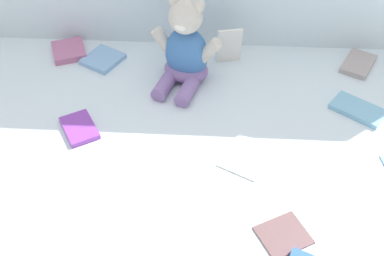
{
  "coord_description": "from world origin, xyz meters",
  "views": [
    {
      "loc": [
        0.03,
        -0.88,
        0.85
      ],
      "look_at": [
        -0.01,
        -0.1,
        0.1
      ],
      "focal_mm": 44.9,
      "sensor_mm": 36.0,
      "label": 1
    }
  ],
  "objects": [
    {
      "name": "book_case_4",
      "position": [
        0.42,
        0.09,
        0.01
      ],
      "size": [
        0.15,
        0.14,
        0.01
      ],
      "primitive_type": "cube",
      "rotation": [
        0.0,
        0.0,
        0.95
      ],
      "color": "#77B2CF",
      "rests_on": "ground_plane"
    },
    {
      "name": "ground_plane",
      "position": [
        0.0,
        0.0,
        0.0
      ],
      "size": [
        3.2,
        3.2,
        0.0
      ],
      "primitive_type": "plane",
      "color": "silver"
    },
    {
      "name": "book_case_7",
      "position": [
        0.12,
        -0.09,
        0.0
      ],
      "size": [
        0.14,
        0.15,
        0.01
      ],
      "primitive_type": "cube",
      "rotation": [
        0.0,
        0.0,
        5.81
      ],
      "color": "white",
      "rests_on": "ground_plane"
    },
    {
      "name": "teddy_bear",
      "position": [
        -0.05,
        0.21,
        0.09
      ],
      "size": [
        0.21,
        0.21,
        0.25
      ],
      "rotation": [
        0.0,
        0.0,
        -0.3
      ],
      "color": "#3F72B2",
      "rests_on": "ground_plane"
    },
    {
      "name": "book_case_1",
      "position": [
        0.19,
        -0.31,
        0.0
      ],
      "size": [
        0.13,
        0.12,
        0.01
      ],
      "primitive_type": "cube",
      "rotation": [
        0.0,
        0.0,
        5.2
      ],
      "color": "brown",
      "rests_on": "ground_plane"
    },
    {
      "name": "book_case_8",
      "position": [
        -0.41,
        0.31,
        0.01
      ],
      "size": [
        0.13,
        0.13,
        0.02
      ],
      "primitive_type": "cube",
      "rotation": [
        0.0,
        0.0,
        3.51
      ],
      "color": "#B76790",
      "rests_on": "ground_plane"
    },
    {
      "name": "book_case_6",
      "position": [
        -0.3,
        0.28,
        0.01
      ],
      "size": [
        0.14,
        0.14,
        0.01
      ],
      "primitive_type": "cube",
      "rotation": [
        0.0,
        0.0,
        5.78
      ],
      "color": "#80ADD7",
      "rests_on": "ground_plane"
    },
    {
      "name": "book_case_9",
      "position": [
        -0.3,
        -0.02,
        0.01
      ],
      "size": [
        0.12,
        0.13,
        0.01
      ],
      "primitive_type": "cube",
      "rotation": [
        0.0,
        0.0,
        3.68
      ],
      "color": "purple",
      "rests_on": "ground_plane"
    },
    {
      "name": "book_case_3",
      "position": [
        0.45,
        0.29,
        0.01
      ],
      "size": [
        0.12,
        0.14,
        0.02
      ],
      "primitive_type": "cube",
      "rotation": [
        0.0,
        0.0,
        2.65
      ],
      "color": "#A69792",
      "rests_on": "ground_plane"
    },
    {
      "name": "book_case_5",
      "position": [
        0.07,
        0.29,
        0.06
      ],
      "size": [
        0.07,
        0.03,
        0.11
      ],
      "primitive_type": "cube",
      "rotation": [
        0.1,
        0.0,
        0.21
      ],
      "color": "white",
      "rests_on": "ground_plane"
    }
  ]
}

